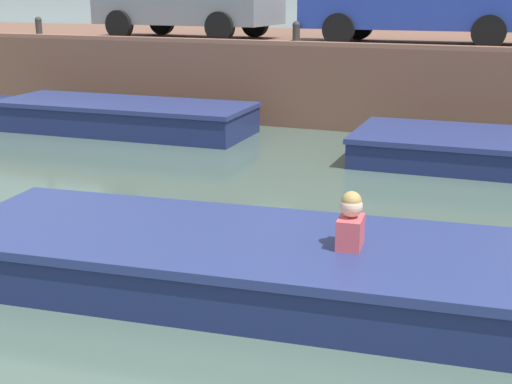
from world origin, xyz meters
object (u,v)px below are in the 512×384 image
boat_moored_west_navy (113,116)px  mooring_bollard_west (39,26)px  mooring_bollard_mid (296,32)px  motorboat_passing (285,267)px

boat_moored_west_navy → mooring_bollard_west: 3.76m
mooring_bollard_west → mooring_bollard_mid: size_ratio=1.00×
boat_moored_west_navy → mooring_bollard_mid: mooring_bollard_mid is taller
motorboat_passing → mooring_bollard_west: size_ratio=15.34×
motorboat_passing → mooring_bollard_west: (-8.49, 7.65, 1.55)m
boat_moored_west_navy → mooring_bollard_west: mooring_bollard_west is taller
motorboat_passing → mooring_bollard_mid: 8.20m
motorboat_passing → mooring_bollard_west: 11.53m
motorboat_passing → mooring_bollard_mid: size_ratio=15.34×
motorboat_passing → mooring_bollard_mid: bearing=108.2°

